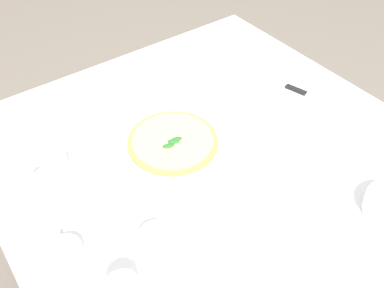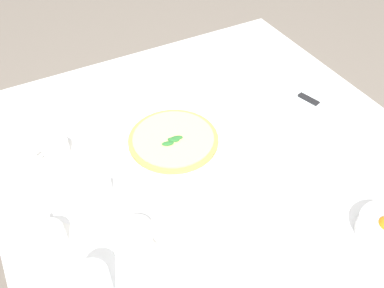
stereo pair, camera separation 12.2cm
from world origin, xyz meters
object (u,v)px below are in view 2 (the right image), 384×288
(coffee_cup_left_edge, at_px, (50,239))
(napkin_folded, at_px, (320,109))
(menu_card, at_px, (95,190))
(dinner_knife, at_px, (322,106))
(pizza, at_px, (173,139))
(coffee_cup_near_right, at_px, (56,150))
(pizza_plate, at_px, (173,143))
(coffee_cup_right_edge, at_px, (138,235))

(coffee_cup_left_edge, relative_size, napkin_folded, 0.55)
(coffee_cup_left_edge, relative_size, menu_card, 1.47)
(menu_card, bearing_deg, dinner_knife, 4.27)
(pizza, relative_size, menu_card, 3.00)
(coffee_cup_left_edge, relative_size, coffee_cup_near_right, 1.00)
(pizza_plate, bearing_deg, coffee_cup_right_edge, -40.82)
(coffee_cup_right_edge, height_order, napkin_folded, coffee_cup_right_edge)
(pizza_plate, bearing_deg, coffee_cup_left_edge, -67.20)
(dinner_knife, bearing_deg, coffee_cup_right_edge, -92.50)
(coffee_cup_near_right, height_order, napkin_folded, coffee_cup_near_right)
(coffee_cup_right_edge, bearing_deg, dinner_knife, 103.32)
(pizza_plate, xyz_separation_m, pizza, (0.00, -0.00, 0.01))
(dinner_knife, bearing_deg, pizza_plate, -116.00)
(pizza_plate, relative_size, coffee_cup_right_edge, 2.60)
(dinner_knife, bearing_deg, coffee_cup_left_edge, -100.51)
(coffee_cup_left_edge, xyz_separation_m, coffee_cup_right_edge, (0.09, 0.19, -0.00))
(pizza, xyz_separation_m, coffee_cup_near_right, (-0.12, -0.32, 0.00))
(coffee_cup_right_edge, xyz_separation_m, napkin_folded, (-0.17, 0.72, -0.02))
(pizza_plate, bearing_deg, menu_card, -73.36)
(menu_card, bearing_deg, coffee_cup_left_edge, -142.02)
(coffee_cup_right_edge, relative_size, dinner_knife, 0.67)
(coffee_cup_near_right, bearing_deg, coffee_cup_right_edge, 14.34)
(dinner_knife, bearing_deg, napkin_folded, 180.00)
(napkin_folded, relative_size, menu_card, 2.68)
(napkin_folded, bearing_deg, coffee_cup_right_edge, -87.65)
(menu_card, bearing_deg, pizza, 21.50)
(pizza, distance_m, coffee_cup_near_right, 0.34)
(coffee_cup_near_right, height_order, coffee_cup_right_edge, same)
(napkin_folded, xyz_separation_m, dinner_knife, (0.00, 0.00, 0.01))
(pizza_plate, distance_m, coffee_cup_left_edge, 0.45)
(pizza, relative_size, coffee_cup_near_right, 2.04)
(pizza, height_order, napkin_folded, pizza)
(pizza, bearing_deg, menu_card, -73.38)
(coffee_cup_left_edge, distance_m, coffee_cup_right_edge, 0.21)
(coffee_cup_near_right, relative_size, napkin_folded, 0.55)
(pizza_plate, xyz_separation_m, napkin_folded, (0.09, 0.49, -0.00))
(pizza_plate, xyz_separation_m, coffee_cup_near_right, (-0.12, -0.32, 0.01))
(menu_card, bearing_deg, coffee_cup_right_edge, -70.62)
(napkin_folded, distance_m, menu_card, 0.76)
(pizza_plate, bearing_deg, dinner_knife, 79.81)
(pizza, bearing_deg, dinner_knife, 79.83)
(pizza_plate, height_order, pizza, pizza)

